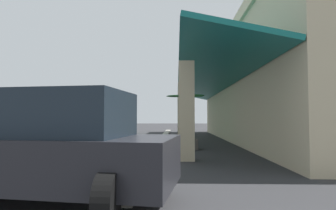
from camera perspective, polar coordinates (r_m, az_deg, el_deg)
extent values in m
plane|color=#2D2D30|center=(17.18, 12.42, -7.55)|extent=(120.00, 120.00, 0.00)
cube|color=#9E998E|center=(19.06, -1.21, -6.93)|extent=(28.42, 0.50, 0.12)
cube|color=#C6B793|center=(20.95, 26.37, 2.28)|extent=(23.68, 10.88, 6.36)
cube|color=beige|center=(21.51, 26.18, 11.56)|extent=(23.98, 11.18, 0.60)
cube|color=#C6B793|center=(27.86, 2.49, -2.08)|extent=(0.55, 0.55, 3.50)
cube|color=#C6B793|center=(21.94, 2.68, -1.94)|extent=(0.55, 0.55, 3.50)
cube|color=#C6B793|center=(16.02, 3.01, -1.70)|extent=(0.55, 0.55, 3.50)
cube|color=#C6B793|center=(10.11, 3.71, -1.18)|extent=(0.55, 0.55, 3.50)
cube|color=#146B66|center=(19.20, 6.77, 4.45)|extent=(23.68, 3.16, 0.82)
cube|color=#19232D|center=(19.26, 11.68, -2.84)|extent=(19.89, 0.08, 2.40)
cube|color=#196638|center=(22.41, -10.72, -1.98)|extent=(11.14, 3.26, 2.75)
cube|color=white|center=(22.44, -10.70, 0.38)|extent=(11.16, 3.28, 0.36)
cube|color=#19232D|center=(22.71, -10.60, -1.42)|extent=(9.39, 3.17, 0.90)
cube|color=#19232D|center=(17.03, -13.53, -1.35)|extent=(0.21, 2.24, 1.20)
cube|color=black|center=(17.07, -13.50, 1.91)|extent=(0.19, 1.94, 0.28)
cube|color=black|center=(16.93, -13.67, -6.08)|extent=(0.36, 2.46, 0.24)
cube|color=silver|center=(16.84, -10.62, -5.11)|extent=(0.08, 0.24, 0.16)
cube|color=silver|center=(17.20, -16.53, -4.99)|extent=(0.08, 0.24, 0.16)
cube|color=silver|center=(23.96, -10.14, 1.56)|extent=(2.51, 1.94, 0.24)
cylinder|color=black|center=(18.67, -8.58, -5.64)|extent=(1.00, 0.30, 1.00)
cylinder|color=black|center=(19.13, -16.22, -5.49)|extent=(1.00, 0.30, 1.00)
cylinder|color=black|center=(25.34, -6.81, -4.84)|extent=(1.00, 0.30, 1.00)
cylinder|color=black|center=(25.68, -12.51, -4.77)|extent=(1.00, 0.30, 1.00)
cube|color=#195933|center=(31.93, -21.19, -4.04)|extent=(4.50, 2.06, 0.66)
cube|color=#19232D|center=(32.11, -21.05, -2.96)|extent=(2.55, 1.73, 0.54)
cylinder|color=black|center=(30.23, -20.54, -4.67)|extent=(0.64, 0.22, 0.64)
cylinder|color=black|center=(30.86, -23.71, -4.57)|extent=(0.64, 0.22, 0.64)
cylinder|color=black|center=(33.07, -18.85, -4.50)|extent=(0.64, 0.22, 0.64)
cylinder|color=black|center=(33.65, -21.79, -4.42)|extent=(0.64, 0.22, 0.64)
cube|color=#232328|center=(5.67, -24.09, -9.99)|extent=(2.57, 5.02, 0.84)
cube|color=#19232D|center=(5.67, -24.78, -1.67)|extent=(2.14, 3.46, 0.80)
cylinder|color=black|center=(5.96, -5.03, -13.44)|extent=(0.76, 0.26, 0.76)
cylinder|color=black|center=(4.15, -12.15, -18.24)|extent=(0.76, 0.26, 0.76)
cylinder|color=black|center=(7.46, -30.58, -10.88)|extent=(0.76, 0.26, 0.76)
cube|color=navy|center=(26.14, -28.33, -4.26)|extent=(4.50, 2.06, 0.66)
cube|color=#19232D|center=(26.31, -28.11, -2.95)|extent=(2.55, 1.73, 0.54)
cylinder|color=black|center=(24.42, -28.03, -5.06)|extent=(0.64, 0.22, 0.64)
cylinder|color=black|center=(27.13, -25.22, -4.84)|extent=(0.64, 0.22, 0.64)
cylinder|color=black|center=(27.89, -28.62, -4.71)|extent=(0.64, 0.22, 0.64)
cylinder|color=#38383D|center=(14.89, -16.05, -6.69)|extent=(0.16, 0.16, 0.83)
cylinder|color=#38383D|center=(15.15, -15.20, -6.62)|extent=(0.16, 0.16, 0.83)
cube|color=#334C8C|center=(14.98, -15.59, -3.90)|extent=(0.52, 0.47, 0.62)
sphere|color=beige|center=(14.98, -15.57, -2.28)|extent=(0.22, 0.22, 0.22)
cylinder|color=#334C8C|center=(14.69, -15.39, -3.81)|extent=(0.09, 0.09, 0.56)
cylinder|color=#334C8C|center=(15.27, -15.78, -3.75)|extent=(0.09, 0.09, 0.56)
cube|color=#4C4742|center=(13.87, 3.96, -7.86)|extent=(0.95, 0.95, 0.45)
cylinder|color=#332319|center=(13.85, 3.96, -6.88)|extent=(0.81, 0.81, 0.02)
cylinder|color=brown|center=(13.81, 3.94, -2.67)|extent=(0.16, 0.16, 2.05)
ellipsoid|color=#286B33|center=(13.50, 4.41, 2.10)|extent=(0.79, 0.41, 0.16)
ellipsoid|color=#286B33|center=(13.88, 5.63, 1.89)|extent=(0.21, 0.83, 0.18)
ellipsoid|color=#286B33|center=(14.38, 3.38, 2.22)|extent=(1.10, 0.45, 0.15)
ellipsoid|color=#286B33|center=(13.92, 1.78, 1.81)|extent=(0.36, 1.07, 0.15)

